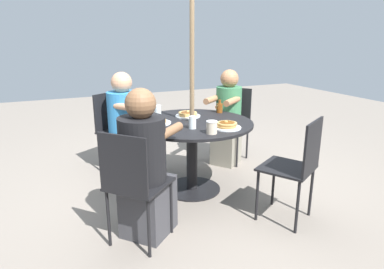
{
  "coord_description": "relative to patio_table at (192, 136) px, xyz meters",
  "views": [
    {
      "loc": [
        1.29,
        2.92,
        1.52
      ],
      "look_at": [
        0.0,
        0.0,
        0.58
      ],
      "focal_mm": 32.0,
      "sensor_mm": 36.0,
      "label": 1
    }
  ],
  "objects": [
    {
      "name": "ground_plane",
      "position": [
        0.0,
        0.0,
        -0.57
      ],
      "size": [
        12.0,
        12.0,
        0.0
      ],
      "primitive_type": "plane",
      "color": "gray"
    },
    {
      "name": "patio_table",
      "position": [
        0.0,
        0.0,
        0.0
      ],
      "size": [
        1.18,
        1.18,
        0.71
      ],
      "color": "black",
      "rests_on": "ground"
    },
    {
      "name": "umbrella_pole",
      "position": [
        0.0,
        0.0,
        0.58
      ],
      "size": [
        0.04,
        0.04,
        2.29
      ],
      "primitive_type": "cylinder",
      "color": "#846B4C",
      "rests_on": "ground"
    },
    {
      "name": "patio_chair_north",
      "position": [
        0.77,
        0.71,
        -0.05
      ],
      "size": [
        0.57,
        0.57,
        0.89
      ],
      "rotation": [
        0.0,
        0.0,
        -3.97
      ],
      "color": "black",
      "rests_on": "ground"
    },
    {
      "name": "diner_north",
      "position": [
        0.65,
        0.59,
        -0.03
      ],
      "size": [
        0.57,
        0.56,
        1.16
      ],
      "rotation": [
        0.0,
        0.0,
        -3.97
      ],
      "color": "#3D3D42",
      "rests_on": "ground"
    },
    {
      "name": "patio_chair_east",
      "position": [
        -0.53,
        0.9,
        -0.05
      ],
      "size": [
        0.55,
        0.55,
        0.89
      ],
      "rotation": [
        0.0,
        0.0,
        -2.61
      ],
      "color": "black",
      "rests_on": "ground"
    },
    {
      "name": "patio_chair_south",
      "position": [
        -0.83,
        -0.63,
        -0.05
      ],
      "size": [
        0.56,
        0.56,
        0.89
      ],
      "rotation": [
        0.0,
        0.0,
        -0.92
      ],
      "color": "black",
      "rests_on": "ground"
    },
    {
      "name": "diner_south",
      "position": [
        -0.7,
        -0.53,
        -0.03
      ],
      "size": [
        0.56,
        0.53,
        1.13
      ],
      "rotation": [
        0.0,
        0.0,
        -0.92
      ],
      "color": "gray",
      "rests_on": "ground"
    },
    {
      "name": "patio_chair_west",
      "position": [
        0.57,
        -0.87,
        -0.05
      ],
      "size": [
        0.56,
        0.56,
        0.89
      ],
      "rotation": [
        0.0,
        0.0,
        0.58
      ],
      "color": "black",
      "rests_on": "ground"
    },
    {
      "name": "diner_west",
      "position": [
        0.48,
        -0.73,
        -0.05
      ],
      "size": [
        0.52,
        0.56,
        1.14
      ],
      "rotation": [
        0.0,
        0.0,
        0.58
      ],
      "color": "slate",
      "rests_on": "ground"
    },
    {
      "name": "pancake_plate_a",
      "position": [
        -0.19,
        0.34,
        0.17
      ],
      "size": [
        0.26,
        0.26,
        0.07
      ],
      "color": "white",
      "rests_on": "patio_table"
    },
    {
      "name": "pancake_plate_b",
      "position": [
        0.33,
        -0.07,
        0.16
      ],
      "size": [
        0.26,
        0.26,
        0.05
      ],
      "color": "white",
      "rests_on": "patio_table"
    },
    {
      "name": "pancake_plate_c",
      "position": [
        -0.05,
        -0.21,
        0.16
      ],
      "size": [
        0.26,
        0.26,
        0.06
      ],
      "color": "white",
      "rests_on": "patio_table"
    },
    {
      "name": "syrup_bottle",
      "position": [
        -0.43,
        -0.25,
        0.2
      ],
      "size": [
        0.08,
        0.06,
        0.14
      ],
      "color": "brown",
      "rests_on": "patio_table"
    },
    {
      "name": "coffee_cup",
      "position": [
        0.01,
        0.44,
        0.2
      ],
      "size": [
        0.09,
        0.09,
        0.11
      ],
      "color": "beige",
      "rests_on": "patio_table"
    },
    {
      "name": "drinking_glass_a",
      "position": [
        0.1,
        0.23,
        0.2
      ],
      "size": [
        0.07,
        0.07,
        0.11
      ],
      "primitive_type": "cylinder",
      "color": "silver",
      "rests_on": "patio_table"
    },
    {
      "name": "drinking_glass_b",
      "position": [
        0.23,
        -0.34,
        0.2
      ],
      "size": [
        0.07,
        0.07,
        0.12
      ],
      "primitive_type": "cylinder",
      "color": "silver",
      "rests_on": "patio_table"
    }
  ]
}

